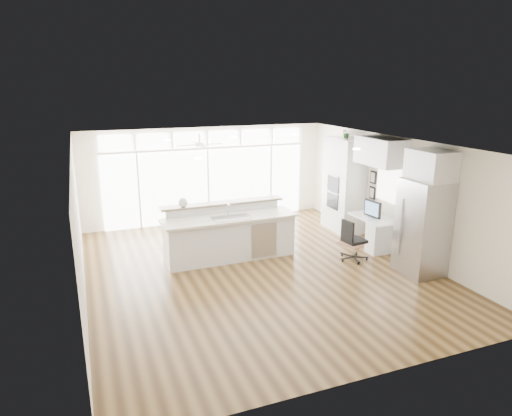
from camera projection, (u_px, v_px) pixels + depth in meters
name	position (u px, v px, depth m)	size (l,w,h in m)	color
floor	(259.00, 270.00, 9.80)	(7.00, 8.00, 0.02)	#432C14
ceiling	(259.00, 144.00, 9.08)	(7.00, 8.00, 0.02)	silver
wall_back	(207.00, 175.00, 13.03)	(7.00, 0.04, 2.70)	white
wall_front	(373.00, 287.00, 5.85)	(7.00, 0.04, 2.70)	white
wall_left	(78.00, 228.00, 8.21)	(0.04, 8.00, 2.70)	white
wall_right	(397.00, 195.00, 10.67)	(0.04, 8.00, 2.70)	white
glass_wall	(208.00, 185.00, 13.06)	(5.80, 0.06, 2.08)	white
transom_row	(207.00, 139.00, 12.71)	(5.90, 0.06, 0.40)	white
desk_window	(389.00, 184.00, 10.87)	(0.04, 0.85, 0.85)	white
ceiling_fan	(199.00, 141.00, 11.48)	(1.16, 1.16, 0.32)	white
recessed_lights	(255.00, 144.00, 9.27)	(3.40, 3.00, 0.02)	#F2E9CE
oven_cabinet	(344.00, 185.00, 12.20)	(0.64, 1.20, 2.50)	silver
desk_nook	(374.00, 232.00, 11.07)	(0.72, 1.30, 0.76)	silver
upper_cabinets	(381.00, 151.00, 10.56)	(0.64, 1.30, 0.64)	silver
refrigerator	(422.00, 227.00, 9.41)	(0.76, 0.90, 2.00)	#ABABB0
fridge_cabinet	(431.00, 165.00, 9.09)	(0.64, 0.90, 0.60)	silver
framed_photos	(373.00, 185.00, 11.47)	(0.06, 0.22, 0.80)	black
kitchen_island	(230.00, 233.00, 10.32)	(3.04, 1.15, 1.21)	silver
rug	(357.00, 242.00, 11.48)	(0.87, 0.63, 0.01)	#381D12
office_chair	(354.00, 240.00, 10.24)	(0.49, 0.45, 0.95)	black
fishbowl	(183.00, 202.00, 10.14)	(0.21, 0.21, 0.21)	silver
monitor	(373.00, 209.00, 10.88)	(0.09, 0.54, 0.45)	black
keyboard	(366.00, 218.00, 10.88)	(0.11, 0.30, 0.02)	white
potted_plant	(346.00, 134.00, 11.84)	(0.25, 0.27, 0.21)	#275A26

